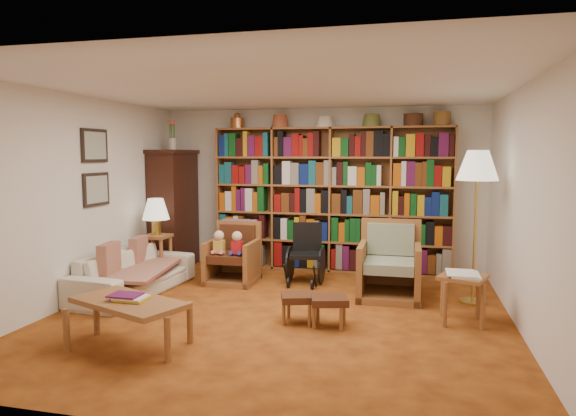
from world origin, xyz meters
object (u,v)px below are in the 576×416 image
(coffee_table, at_px, (129,306))
(side_table_lamp, at_px, (157,248))
(sofa, at_px, (134,272))
(armchair_sage, at_px, (390,268))
(footstool_a, at_px, (299,299))
(wheelchair, at_px, (306,256))
(floor_lamp, at_px, (477,172))
(footstool_b, at_px, (329,302))
(armchair_leather, at_px, (234,257))
(side_table_papers, at_px, (463,284))

(coffee_table, bearing_deg, side_table_lamp, 112.57)
(sofa, xyz_separation_m, side_table_lamp, (-0.10, 0.80, 0.17))
(armchair_sage, bearing_deg, footstool_a, -124.43)
(wheelchair, distance_m, coffee_table, 2.96)
(floor_lamp, bearing_deg, footstool_a, -147.35)
(footstool_b, relative_size, coffee_table, 0.36)
(armchair_sage, bearing_deg, wheelchair, 160.92)
(armchair_leather, xyz_separation_m, footstool_b, (1.61, -1.60, -0.09))
(armchair_leather, relative_size, footstool_a, 1.91)
(armchair_sage, distance_m, wheelchair, 1.24)
(side_table_lamp, height_order, coffee_table, side_table_lamp)
(sofa, xyz_separation_m, floor_lamp, (4.20, 0.57, 1.31))
(side_table_lamp, distance_m, coffee_table, 2.69)
(side_table_lamp, xyz_separation_m, coffee_table, (1.03, -2.49, -0.05))
(armchair_leather, distance_m, wheelchair, 1.01)
(armchair_sage, height_order, footstool_b, armchair_sage)
(armchair_leather, bearing_deg, footstool_a, -50.67)
(footstool_a, distance_m, footstool_b, 0.34)
(footstool_a, relative_size, coffee_table, 0.36)
(wheelchair, relative_size, footstool_a, 1.88)
(floor_lamp, bearing_deg, side_table_papers, -103.87)
(wheelchair, height_order, side_table_papers, wheelchair)
(armchair_sage, height_order, coffee_table, armchair_sage)
(sofa, bearing_deg, armchair_sage, -73.88)
(armchair_leather, xyz_separation_m, wheelchair, (1.00, 0.14, 0.03))
(sofa, height_order, side_table_lamp, side_table_lamp)
(footstool_b, xyz_separation_m, coffee_table, (-1.71, -1.01, 0.14))
(floor_lamp, xyz_separation_m, footstool_a, (-1.88, -1.21, -1.33))
(side_table_lamp, relative_size, coffee_table, 0.52)
(armchair_sage, distance_m, side_table_papers, 1.20)
(sofa, height_order, footstool_b, sofa)
(sofa, bearing_deg, coffee_table, -146.56)
(side_table_papers, bearing_deg, wheelchair, 146.67)
(side_table_lamp, distance_m, side_table_papers, 4.23)
(armchair_sage, distance_m, footstool_b, 1.45)
(floor_lamp, bearing_deg, side_table_lamp, 176.93)
(side_table_papers, xyz_separation_m, coffee_table, (-3.07, -1.46, -0.03))
(sofa, distance_m, side_table_papers, 4.01)
(sofa, bearing_deg, footstool_a, -100.94)
(footstool_a, bearing_deg, wheelchair, 99.35)
(wheelchair, bearing_deg, armchair_leather, -171.88)
(side_table_lamp, xyz_separation_m, armchair_sage, (3.31, -0.14, -0.08))
(floor_lamp, relative_size, footstool_b, 4.14)
(sofa, bearing_deg, wheelchair, -57.91)
(side_table_lamp, bearing_deg, armchair_leather, 6.15)
(side_table_lamp, xyz_separation_m, footstool_a, (2.42, -1.44, -0.19))
(side_table_lamp, bearing_deg, footstool_b, -28.27)
(sofa, relative_size, armchair_sage, 1.97)
(side_table_papers, distance_m, coffee_table, 3.40)
(armchair_leather, relative_size, side_table_papers, 1.48)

